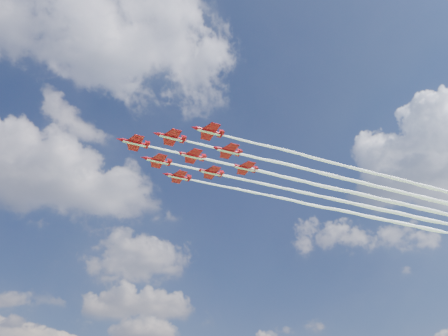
{
  "coord_description": "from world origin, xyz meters",
  "views": [
    {
      "loc": [
        -25.94,
        -112.3,
        4.0
      ],
      "look_at": [
        15.41,
        4.68,
        79.52
      ],
      "focal_mm": 35.0,
      "sensor_mm": 36.0,
      "label": 1
    }
  ],
  "objects": [
    {
      "name": "jet_lead",
      "position": [
        48.36,
        6.87,
        81.4
      ],
      "size": [
        133.66,
        14.08,
        2.62
      ],
      "rotation": [
        0.0,
        0.0,
        0.07
      ],
      "color": "#A70914"
    },
    {
      "name": "jet_row2_port",
      "position": [
        58.37,
        0.15,
        81.4
      ],
      "size": [
        133.66,
        14.08,
        2.62
      ],
      "rotation": [
        0.0,
        0.0,
        0.07
      ],
      "color": "#A70914"
    },
    {
      "name": "jet_row2_starb",
      "position": [
        57.37,
        14.88,
        81.4
      ],
      "size": [
        133.66,
        14.08,
        2.62
      ],
      "rotation": [
        0.0,
        0.0,
        0.07
      ],
      "color": "#A70914"
    },
    {
      "name": "jet_row3_port",
      "position": [
        68.39,
        -6.57,
        81.4
      ],
      "size": [
        133.66,
        14.08,
        2.62
      ],
      "rotation": [
        0.0,
        0.0,
        0.07
      ],
      "color": "#A70914"
    },
    {
      "name": "jet_row3_centre",
      "position": [
        67.39,
        8.16,
        81.4
      ],
      "size": [
        133.66,
        14.08,
        2.62
      ],
      "rotation": [
        0.0,
        0.0,
        0.07
      ],
      "color": "#A70914"
    },
    {
      "name": "jet_row3_starb",
      "position": [
        66.39,
        22.89,
        81.4
      ],
      "size": [
        133.66,
        14.08,
        2.62
      ],
      "rotation": [
        0.0,
        0.0,
        0.07
      ],
      "color": "#A70914"
    },
    {
      "name": "jet_row4_port",
      "position": [
        77.41,
        1.44,
        81.4
      ],
      "size": [
        133.66,
        14.08,
        2.62
      ],
      "rotation": [
        0.0,
        0.0,
        0.07
      ],
      "color": "#A70914"
    },
    {
      "name": "jet_row4_starb",
      "position": [
        76.41,
        16.17,
        81.4
      ],
      "size": [
        133.66,
        14.08,
        2.62
      ],
      "rotation": [
        0.0,
        0.0,
        0.07
      ],
      "color": "#A70914"
    },
    {
      "name": "jet_tail",
      "position": [
        86.42,
        9.45,
        81.4
      ],
      "size": [
        133.66,
        14.08,
        2.62
      ],
      "rotation": [
        0.0,
        0.0,
        0.07
      ],
      "color": "#A70914"
    }
  ]
}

